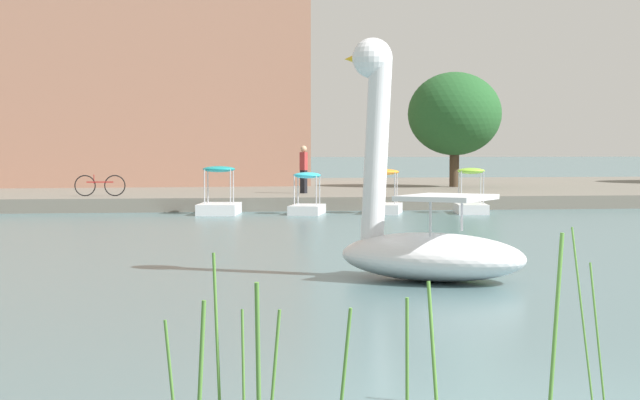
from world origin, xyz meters
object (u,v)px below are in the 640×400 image
(pedal_boat_lime, at_px, (471,200))
(tree_sapling_by_fence, at_px, (455,114))
(pedal_boat_teal, at_px, (219,201))
(person_on_path, at_px, (304,168))
(pedal_boat_orange, at_px, (384,199))
(swan_boat, at_px, (423,232))
(pedal_boat_cyan, at_px, (307,202))
(bicycle_parked, at_px, (100,185))

(pedal_boat_lime, relative_size, tree_sapling_by_fence, 0.41)
(pedal_boat_teal, bearing_deg, person_on_path, 54.09)
(pedal_boat_lime, xyz_separation_m, pedal_boat_orange, (-2.90, 0.25, 0.03))
(pedal_boat_teal, relative_size, person_on_path, 1.26)
(pedal_boat_lime, height_order, pedal_boat_orange, pedal_boat_lime)
(pedal_boat_lime, bearing_deg, tree_sapling_by_fence, 77.83)
(swan_boat, xyz_separation_m, pedal_boat_cyan, (0.34, 17.79, -0.37))
(swan_boat, distance_m, tree_sapling_by_fence, 29.73)
(pedal_boat_lime, height_order, pedal_boat_teal, pedal_boat_teal)
(tree_sapling_by_fence, bearing_deg, pedal_boat_orange, -116.22)
(swan_boat, bearing_deg, person_on_path, 87.87)
(pedal_boat_teal, height_order, person_on_path, person_on_path)
(pedal_boat_cyan, relative_size, pedal_boat_teal, 0.91)
(pedal_boat_orange, xyz_separation_m, tree_sapling_by_fence, (5.25, 10.66, 3.16))
(swan_boat, xyz_separation_m, pedal_boat_teal, (-2.51, 18.10, -0.36))
(pedal_boat_lime, height_order, pedal_boat_cyan, pedal_boat_lime)
(pedal_boat_teal, bearing_deg, pedal_boat_lime, -3.79)
(person_on_path, bearing_deg, tree_sapling_by_fence, 38.10)
(pedal_boat_cyan, xyz_separation_m, pedal_boat_teal, (-2.85, 0.31, 0.01))
(pedal_boat_lime, distance_m, person_on_path, 7.23)
(pedal_boat_cyan, xyz_separation_m, bicycle_parked, (-6.86, 3.53, 0.44))
(pedal_boat_orange, relative_size, tree_sapling_by_fence, 0.42)
(pedal_boat_cyan, bearing_deg, pedal_boat_lime, -2.53)
(swan_boat, relative_size, bicycle_parked, 2.26)
(pedal_boat_lime, bearing_deg, pedal_boat_teal, 176.21)
(swan_boat, bearing_deg, pedal_boat_teal, 97.89)
(pedal_boat_orange, xyz_separation_m, pedal_boat_cyan, (-2.55, -0.01, -0.06))
(pedal_boat_orange, height_order, pedal_boat_teal, pedal_boat_teal)
(pedal_boat_orange, bearing_deg, swan_boat, -99.24)
(swan_boat, distance_m, pedal_boat_cyan, 17.80)
(pedal_boat_orange, bearing_deg, person_on_path, 112.56)
(pedal_boat_teal, distance_m, tree_sapling_by_fence, 15.20)
(person_on_path, relative_size, bicycle_parked, 1.00)
(pedal_boat_lime, distance_m, pedal_boat_teal, 8.32)
(tree_sapling_by_fence, height_order, person_on_path, tree_sapling_by_fence)
(pedal_boat_orange, height_order, tree_sapling_by_fence, tree_sapling_by_fence)
(pedal_boat_orange, bearing_deg, pedal_boat_teal, 176.80)
(pedal_boat_lime, bearing_deg, pedal_boat_orange, 175.12)
(swan_boat, relative_size, pedal_boat_teal, 1.78)
(person_on_path, bearing_deg, pedal_boat_orange, -67.44)
(swan_boat, xyz_separation_m, pedal_boat_orange, (2.89, 17.80, -0.31))
(pedal_boat_cyan, bearing_deg, person_on_path, 84.20)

